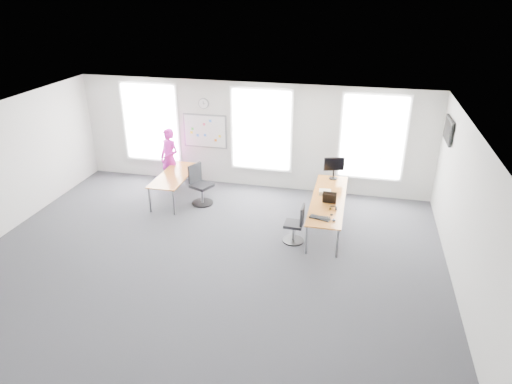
% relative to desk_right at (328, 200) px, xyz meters
% --- Properties ---
extents(floor, '(10.00, 10.00, 0.00)m').
position_rel_desk_right_xyz_m(floor, '(-2.37, -2.04, -0.67)').
color(floor, '#28282D').
rests_on(floor, ground).
extents(ceiling, '(10.00, 10.00, 0.00)m').
position_rel_desk_right_xyz_m(ceiling, '(-2.37, -2.04, 2.33)').
color(ceiling, white).
rests_on(ceiling, ground).
extents(wall_back, '(10.00, 0.00, 10.00)m').
position_rel_desk_right_xyz_m(wall_back, '(-2.37, 1.96, 0.83)').
color(wall_back, silver).
rests_on(wall_back, ground).
extents(wall_front, '(10.00, 0.00, 10.00)m').
position_rel_desk_right_xyz_m(wall_front, '(-2.37, -6.04, 0.83)').
color(wall_front, silver).
rests_on(wall_front, ground).
extents(wall_right, '(0.00, 10.00, 10.00)m').
position_rel_desk_right_xyz_m(wall_right, '(2.63, -2.04, 0.83)').
color(wall_right, silver).
rests_on(wall_right, ground).
extents(window_left, '(1.60, 0.06, 2.20)m').
position_rel_desk_right_xyz_m(window_left, '(-5.37, 1.93, 1.03)').
color(window_left, white).
rests_on(window_left, wall_back).
extents(window_mid, '(1.60, 0.06, 2.20)m').
position_rel_desk_right_xyz_m(window_mid, '(-2.07, 1.93, 1.03)').
color(window_mid, white).
rests_on(window_mid, wall_back).
extents(window_right, '(1.60, 0.06, 2.20)m').
position_rel_desk_right_xyz_m(window_right, '(0.93, 1.93, 1.03)').
color(window_right, white).
rests_on(window_right, wall_back).
extents(desk_right, '(0.78, 2.93, 0.71)m').
position_rel_desk_right_xyz_m(desk_right, '(0.00, 0.00, 0.00)').
color(desk_right, '#AC6331').
rests_on(desk_right, ground).
extents(desk_left, '(0.78, 1.95, 0.71)m').
position_rel_desk_right_xyz_m(desk_left, '(-4.16, 0.59, -0.02)').
color(desk_left, '#AC6331').
rests_on(desk_left, ground).
extents(chair_right, '(0.49, 0.49, 0.91)m').
position_rel_desk_right_xyz_m(chair_right, '(-0.63, -0.94, -0.27)').
color(chair_right, black).
rests_on(chair_right, ground).
extents(chair_left, '(0.64, 0.64, 1.08)m').
position_rel_desk_right_xyz_m(chair_left, '(-3.42, 0.49, -0.19)').
color(chair_left, black).
rests_on(chair_left, ground).
extents(person, '(0.74, 0.62, 1.73)m').
position_rel_desk_right_xyz_m(person, '(-4.60, 1.34, 0.20)').
color(person, '#C81EA6').
rests_on(person, ground).
extents(whiteboard, '(1.20, 0.03, 0.90)m').
position_rel_desk_right_xyz_m(whiteboard, '(-3.72, 1.93, 0.88)').
color(whiteboard, white).
rests_on(whiteboard, wall_back).
extents(wall_clock, '(0.30, 0.04, 0.30)m').
position_rel_desk_right_xyz_m(wall_clock, '(-3.72, 1.93, 1.68)').
color(wall_clock, gray).
rests_on(wall_clock, wall_back).
extents(tv, '(0.06, 0.90, 0.55)m').
position_rel_desk_right_xyz_m(tv, '(2.58, 0.96, 1.63)').
color(tv, black).
rests_on(tv, wall_right).
extents(keyboard, '(0.49, 0.29, 0.02)m').
position_rel_desk_right_xyz_m(keyboard, '(-0.10, -1.05, 0.06)').
color(keyboard, black).
rests_on(keyboard, desk_right).
extents(mouse, '(0.09, 0.13, 0.04)m').
position_rel_desk_right_xyz_m(mouse, '(0.21, -1.11, 0.07)').
color(mouse, black).
rests_on(mouse, desk_right).
extents(lens_cap, '(0.09, 0.09, 0.01)m').
position_rel_desk_right_xyz_m(lens_cap, '(0.14, -0.83, 0.05)').
color(lens_cap, black).
rests_on(lens_cap, desk_right).
extents(headphones, '(0.16, 0.09, 0.10)m').
position_rel_desk_right_xyz_m(headphones, '(0.15, -0.56, 0.09)').
color(headphones, black).
rests_on(headphones, desk_right).
extents(laptop_sleeve, '(0.32, 0.18, 0.26)m').
position_rel_desk_right_xyz_m(laptop_sleeve, '(0.04, -0.24, 0.18)').
color(laptop_sleeve, black).
rests_on(laptop_sleeve, desk_right).
extents(paper_stack, '(0.30, 0.24, 0.10)m').
position_rel_desk_right_xyz_m(paper_stack, '(-0.11, 0.25, 0.10)').
color(paper_stack, beige).
rests_on(paper_stack, desk_right).
extents(monitor, '(0.52, 0.22, 0.60)m').
position_rel_desk_right_xyz_m(monitor, '(0.02, 1.25, 0.41)').
color(monitor, black).
rests_on(monitor, desk_right).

